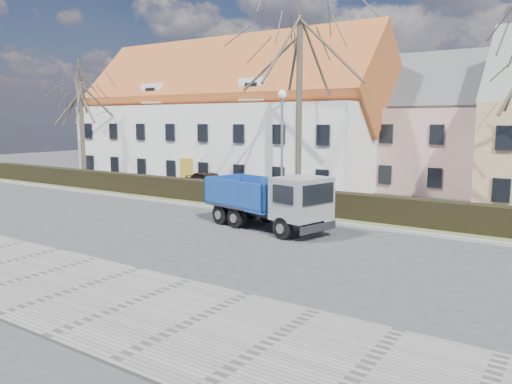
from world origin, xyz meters
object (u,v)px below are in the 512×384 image
Objects in this scene: cart_frame at (214,206)px; dump_truck at (263,199)px; parked_car_a at (209,182)px; streetlight at (282,149)px.

dump_truck is at bearing -22.25° from cart_frame.
cart_frame is 0.18× the size of parked_car_a.
cart_frame is at bearing 171.15° from dump_truck.
streetlight is 5.03m from cart_frame.
parked_car_a is at bearing 160.36° from streetlight.
streetlight is at bearing -95.04° from parked_car_a.
streetlight is 8.77× the size of cart_frame.
cart_frame is (-4.38, 1.79, -0.99)m from dump_truck.
streetlight is at bearing 125.00° from dump_truck.
cart_frame is (-2.40, -3.21, -3.04)m from streetlight.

